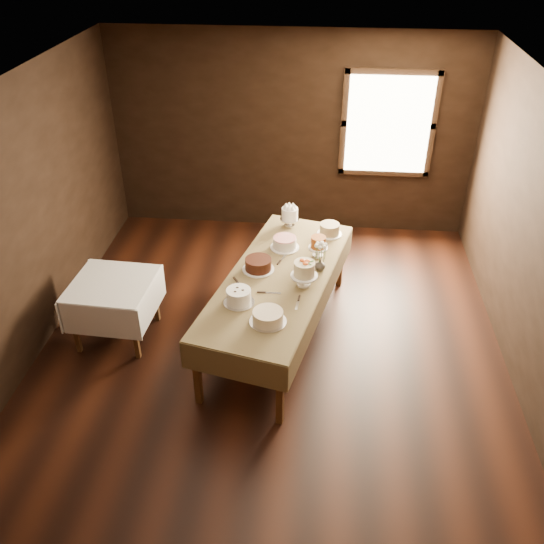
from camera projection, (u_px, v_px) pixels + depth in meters
The scene contains 24 objects.
floor at pixel (270, 356), 6.26m from camera, with size 5.00×6.00×0.01m, color black.
ceiling at pixel (270, 96), 4.74m from camera, with size 5.00×6.00×0.01m, color beige.
wall_back at pixel (291, 135), 8.00m from camera, with size 5.00×0.02×2.80m, color black.
wall_front at pixel (213, 535), 3.00m from camera, with size 5.00×0.02×2.80m, color black.
wall_left at pixel (17, 232), 5.70m from camera, with size 0.02×6.00×2.80m, color black.
wall_right at pixel (542, 257), 5.30m from camera, with size 0.02×6.00×2.80m, color black.
window at pixel (388, 125), 7.74m from camera, with size 1.10×0.05×1.30m, color #FFEABF.
display_table at pixel (279, 281), 6.14m from camera, with size 1.59×2.77×0.81m.
side_table at pixel (112, 289), 6.22m from camera, with size 0.89×0.89×0.71m.
cake_meringue at pixel (290, 218), 6.97m from camera, with size 0.23×0.23×0.25m.
cake_speckled at pixel (330, 230), 6.82m from camera, with size 0.29×0.29×0.14m.
cake_lattice at pixel (285, 243), 6.57m from camera, with size 0.37×0.37×0.12m.
cake_caramel at pixel (318, 248), 6.39m from camera, with size 0.23×0.23×0.25m.
cake_chocolate at pixel (258, 265), 6.18m from camera, with size 0.40×0.40×0.13m.
cake_flowers at pixel (304, 275), 5.90m from camera, with size 0.30×0.30×0.29m.
cake_swirl at pixel (239, 297), 5.66m from camera, with size 0.34×0.34×0.16m.
cake_cream at pixel (268, 317), 5.42m from camera, with size 0.39×0.39×0.12m.
cake_server_a at pixel (273, 293), 5.84m from camera, with size 0.24×0.03×0.01m, color silver.
cake_server_b at pixel (297, 305), 5.67m from camera, with size 0.24×0.03×0.01m, color silver.
cake_server_c at pixel (284, 257), 6.42m from camera, with size 0.24×0.03×0.01m, color silver.
cake_server_d at pixel (312, 267), 6.24m from camera, with size 0.24×0.03×0.01m, color silver.
cake_server_e at pixel (240, 285), 5.96m from camera, with size 0.24×0.03×0.01m, color silver.
flower_vase at pixel (320, 265), 6.18m from camera, with size 0.12×0.12×0.12m, color #2D2823.
flower_bouquet at pixel (321, 250), 6.08m from camera, with size 0.14×0.14×0.20m, color white, non-canonical shape.
Camera 1 is at (0.47, -4.73, 4.17)m, focal length 38.33 mm.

